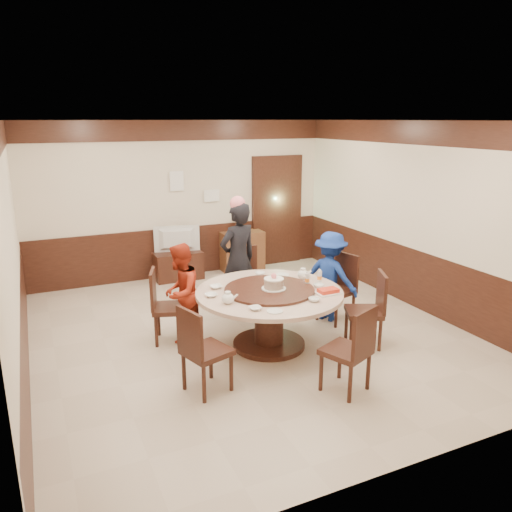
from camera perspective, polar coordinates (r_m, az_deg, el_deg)
name	(u,v)px	position (r m, az deg, el deg)	size (l,w,h in m)	color
room	(249,257)	(6.51, -0.76, -0.12)	(6.00, 6.04, 2.84)	beige
banquet_table	(269,307)	(6.31, 1.52, -5.85)	(1.84, 1.84, 0.78)	#341810
chair_0	(337,300)	(7.28, 9.20, -5.01)	(0.54, 0.54, 0.97)	#341810
chair_1	(248,292)	(7.53, -0.88, -4.10)	(0.46, 0.47, 0.97)	#341810
chair_2	(169,319)	(6.64, -9.89, -7.08)	(0.56, 0.56, 0.97)	#341810
chair_3	(206,365)	(5.44, -5.79, -12.25)	(0.56, 0.55, 0.97)	#341810
chair_4	(347,364)	(5.50, 10.36, -12.10)	(0.58, 0.58, 0.97)	#341810
chair_5	(365,323)	(6.58, 12.34, -7.45)	(0.59, 0.59, 0.97)	#341810
person_standing	(238,259)	(7.27, -2.06, -0.40)	(0.61, 0.40, 1.68)	black
person_red	(181,293)	(6.54, -8.61, -4.16)	(0.63, 0.49, 1.30)	#AA2B16
person_blue	(330,276)	(7.21, 8.47, -2.31)	(0.84, 0.48, 1.30)	navy
birthday_cake	(274,283)	(6.19, 2.04, -3.15)	(0.30, 0.30, 0.20)	white
teapot_left	(228,299)	(5.81, -3.23, -4.88)	(0.17, 0.15, 0.13)	white
teapot_right	(303,274)	(6.71, 5.41, -2.10)	(0.17, 0.15, 0.13)	white
bowl_0	(216,287)	(6.34, -4.59, -3.54)	(0.15, 0.15, 0.04)	white
bowl_1	(314,300)	(5.92, 6.65, -4.97)	(0.14, 0.14, 0.04)	white
bowl_2	(255,308)	(5.63, -0.10, -5.99)	(0.14, 0.14, 0.03)	white
bowl_3	(319,286)	(6.40, 7.18, -3.38)	(0.13, 0.13, 0.04)	white
bowl_4	(211,295)	(6.05, -5.15, -4.49)	(0.15, 0.15, 0.04)	white
bowl_5	(260,274)	(6.83, 0.47, -2.04)	(0.14, 0.14, 0.04)	white
saucer_near	(275,311)	(5.58, 2.16, -6.31)	(0.18, 0.18, 0.01)	white
saucer_far	(283,275)	(6.85, 3.08, -2.15)	(0.18, 0.18, 0.01)	white
shrimp_platter	(328,291)	(6.19, 8.25, -4.03)	(0.30, 0.20, 0.06)	white
bottle_0	(307,279)	(6.45, 5.88, -2.66)	(0.06, 0.06, 0.16)	silver
bottle_1	(320,277)	(6.56, 7.28, -2.39)	(0.06, 0.06, 0.16)	silver
tv_stand	(178,266)	(9.15, -8.87, -1.08)	(0.85, 0.45, 0.50)	#341810
television	(177,240)	(9.03, -9.00, 1.87)	(0.82, 0.11, 0.47)	gray
side_cabinet	(242,251)	(9.55, -1.58, 0.58)	(0.80, 0.40, 0.75)	brown
thermos	(239,222)	(9.40, -1.95, 3.87)	(0.15, 0.15, 0.38)	silver
notice_left	(177,181)	(9.07, -9.04, 8.45)	(0.25, 0.00, 0.35)	white
notice_right	(212,196)	(9.30, -5.08, 6.89)	(0.30, 0.00, 0.22)	white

